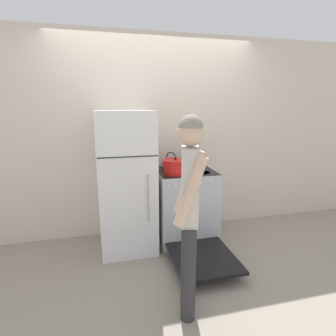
{
  "coord_description": "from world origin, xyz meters",
  "views": [
    {
      "loc": [
        -0.64,
        -3.33,
        1.68
      ],
      "look_at": [
        0.05,
        -0.48,
        0.98
      ],
      "focal_mm": 28.0,
      "sensor_mm": 36.0,
      "label": 1
    }
  ],
  "objects_px": {
    "dutch_oven_pot": "(175,167)",
    "person": "(189,208)",
    "tea_kettle": "(171,164)",
    "utensil_jar": "(195,161)",
    "stove_range": "(185,206)",
    "refrigerator": "(126,181)"
  },
  "relations": [
    {
      "from": "tea_kettle",
      "to": "person",
      "type": "distance_m",
      "value": 1.37
    },
    {
      "from": "refrigerator",
      "to": "utensil_jar",
      "type": "height_order",
      "value": "refrigerator"
    },
    {
      "from": "utensil_jar",
      "to": "stove_range",
      "type": "bearing_deg",
      "value": -135.42
    },
    {
      "from": "dutch_oven_pot",
      "to": "person",
      "type": "relative_size",
      "value": 0.2
    },
    {
      "from": "dutch_oven_pot",
      "to": "person",
      "type": "distance_m",
      "value": 1.11
    },
    {
      "from": "stove_range",
      "to": "person",
      "type": "height_order",
      "value": "person"
    },
    {
      "from": "dutch_oven_pot",
      "to": "utensil_jar",
      "type": "height_order",
      "value": "utensil_jar"
    },
    {
      "from": "tea_kettle",
      "to": "stove_range",
      "type": "bearing_deg",
      "value": -48.87
    },
    {
      "from": "dutch_oven_pot",
      "to": "tea_kettle",
      "type": "xyz_separation_m",
      "value": [
        0.01,
        0.26,
        -0.02
      ]
    },
    {
      "from": "stove_range",
      "to": "person",
      "type": "xyz_separation_m",
      "value": [
        -0.35,
        -1.19,
        0.48
      ]
    },
    {
      "from": "stove_range",
      "to": "utensil_jar",
      "type": "relative_size",
      "value": 5.64
    },
    {
      "from": "refrigerator",
      "to": "person",
      "type": "xyz_separation_m",
      "value": [
        0.38,
        -1.2,
        0.11
      ]
    },
    {
      "from": "dutch_oven_pot",
      "to": "tea_kettle",
      "type": "bearing_deg",
      "value": 87.23
    },
    {
      "from": "tea_kettle",
      "to": "person",
      "type": "relative_size",
      "value": 0.13
    },
    {
      "from": "tea_kettle",
      "to": "utensil_jar",
      "type": "bearing_deg",
      "value": 1.16
    },
    {
      "from": "stove_range",
      "to": "dutch_oven_pot",
      "type": "bearing_deg",
      "value": -149.62
    },
    {
      "from": "stove_range",
      "to": "utensil_jar",
      "type": "height_order",
      "value": "utensil_jar"
    },
    {
      "from": "utensil_jar",
      "to": "tea_kettle",
      "type": "bearing_deg",
      "value": -178.84
    },
    {
      "from": "stove_range",
      "to": "utensil_jar",
      "type": "xyz_separation_m",
      "value": [
        0.18,
        0.18,
        0.53
      ]
    },
    {
      "from": "refrigerator",
      "to": "utensil_jar",
      "type": "relative_size",
      "value": 6.65
    },
    {
      "from": "refrigerator",
      "to": "person",
      "type": "distance_m",
      "value": 1.26
    },
    {
      "from": "stove_range",
      "to": "dutch_oven_pot",
      "type": "height_order",
      "value": "dutch_oven_pot"
    }
  ]
}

